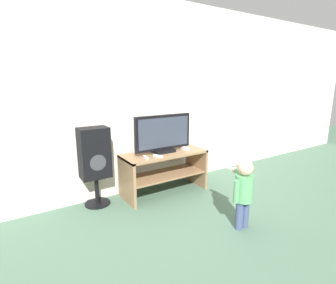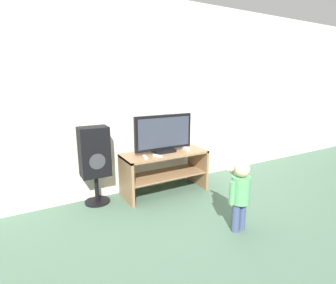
# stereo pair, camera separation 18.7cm
# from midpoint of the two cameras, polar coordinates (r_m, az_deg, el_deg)

# --- Properties ---
(ground_plane) EXTENTS (16.00, 16.00, 0.00)m
(ground_plane) POSITION_cam_midpoint_polar(r_m,az_deg,el_deg) (3.56, 2.72, -12.19)
(ground_plane) COLOR #4C6B56
(wall_back) EXTENTS (10.00, 0.06, 2.60)m
(wall_back) POSITION_cam_midpoint_polar(r_m,az_deg,el_deg) (3.71, -1.77, 9.72)
(wall_back) COLOR silver
(wall_back) RESTS_ON ground_plane
(tv_stand) EXTENTS (1.16, 0.48, 0.58)m
(tv_stand) POSITION_cam_midpoint_polar(r_m,az_deg,el_deg) (3.61, 0.73, -5.33)
(tv_stand) COLOR #93704C
(tv_stand) RESTS_ON ground_plane
(television) EXTENTS (0.83, 0.20, 0.51)m
(television) POSITION_cam_midpoint_polar(r_m,az_deg,el_deg) (3.51, 0.57, 1.73)
(television) COLOR black
(television) RESTS_ON tv_stand
(game_console) EXTENTS (0.05, 0.16, 0.04)m
(game_console) POSITION_cam_midpoint_polar(r_m,az_deg,el_deg) (3.69, 5.31, -1.43)
(game_console) COLOR white
(game_console) RESTS_ON tv_stand
(remote_primary) EXTENTS (0.06, 0.13, 0.03)m
(remote_primary) POSITION_cam_midpoint_polar(r_m,az_deg,el_deg) (3.30, -3.40, -3.28)
(remote_primary) COLOR white
(remote_primary) RESTS_ON tv_stand
(remote_secondary) EXTENTS (0.08, 0.13, 0.03)m
(remote_secondary) POSITION_cam_midpoint_polar(r_m,az_deg,el_deg) (3.35, -0.66, -3.03)
(remote_secondary) COLOR white
(remote_secondary) RESTS_ON tv_stand
(child) EXTENTS (0.29, 0.44, 0.75)m
(child) POSITION_cam_midpoint_polar(r_m,az_deg,el_deg) (2.82, 17.26, -9.97)
(child) COLOR #3F4C72
(child) RESTS_ON ground_plane
(speaker_tower) EXTENTS (0.35, 0.32, 0.98)m
(speaker_tower) POSITION_cam_midpoint_polar(r_m,az_deg,el_deg) (3.33, -14.18, -2.61)
(speaker_tower) COLOR black
(speaker_tower) RESTS_ON ground_plane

